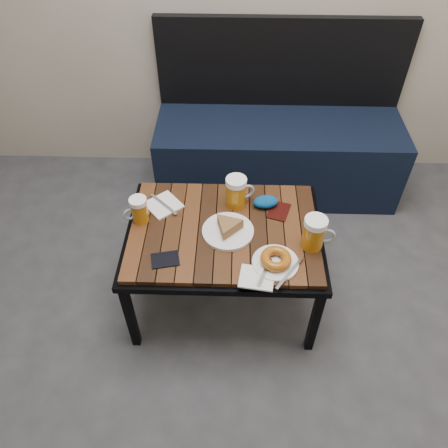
{
  "coord_description": "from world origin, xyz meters",
  "views": [
    {
      "loc": [
        0.04,
        -0.38,
        1.81
      ],
      "look_at": [
        0.01,
        0.9,
        0.5
      ],
      "focal_mm": 35.0,
      "sensor_mm": 36.0,
      "label": 1
    }
  ],
  "objects_px": {
    "bench": "(277,148)",
    "beer_mug_right": "(315,233)",
    "plate_bagel": "(276,261)",
    "passport_burgundy": "(279,211)",
    "beer_mug_left": "(139,210)",
    "cafe_table": "(224,236)",
    "passport_navy": "(165,260)",
    "beer_mug_centre": "(237,192)",
    "plate_pie": "(228,228)",
    "knit_pouch": "(266,202)"
  },
  "relations": [
    {
      "from": "plate_pie",
      "to": "passport_navy",
      "type": "height_order",
      "value": "plate_pie"
    },
    {
      "from": "passport_burgundy",
      "to": "cafe_table",
      "type": "bearing_deg",
      "value": -137.17
    },
    {
      "from": "bench",
      "to": "beer_mug_left",
      "type": "distance_m",
      "value": 1.08
    },
    {
      "from": "cafe_table",
      "to": "beer_mug_centre",
      "type": "relative_size",
      "value": 5.74
    },
    {
      "from": "beer_mug_right",
      "to": "plate_bagel",
      "type": "height_order",
      "value": "beer_mug_right"
    },
    {
      "from": "beer_mug_right",
      "to": "passport_burgundy",
      "type": "xyz_separation_m",
      "value": [
        -0.12,
        0.2,
        -0.07
      ]
    },
    {
      "from": "beer_mug_right",
      "to": "passport_burgundy",
      "type": "distance_m",
      "value": 0.24
    },
    {
      "from": "cafe_table",
      "to": "passport_navy",
      "type": "relative_size",
      "value": 7.65
    },
    {
      "from": "passport_navy",
      "to": "passport_burgundy",
      "type": "distance_m",
      "value": 0.55
    },
    {
      "from": "plate_pie",
      "to": "knit_pouch",
      "type": "xyz_separation_m",
      "value": [
        0.16,
        0.17,
        0.0
      ]
    },
    {
      "from": "passport_navy",
      "to": "plate_bagel",
      "type": "bearing_deg",
      "value": 76.89
    },
    {
      "from": "beer_mug_left",
      "to": "beer_mug_right",
      "type": "bearing_deg",
      "value": 147.31
    },
    {
      "from": "beer_mug_right",
      "to": "plate_bagel",
      "type": "distance_m",
      "value": 0.19
    },
    {
      "from": "bench",
      "to": "beer_mug_right",
      "type": "height_order",
      "value": "bench"
    },
    {
      "from": "plate_bagel",
      "to": "knit_pouch",
      "type": "distance_m",
      "value": 0.34
    },
    {
      "from": "beer_mug_left",
      "to": "knit_pouch",
      "type": "bearing_deg",
      "value": 168.17
    },
    {
      "from": "plate_pie",
      "to": "knit_pouch",
      "type": "bearing_deg",
      "value": 45.96
    },
    {
      "from": "beer_mug_left",
      "to": "beer_mug_centre",
      "type": "relative_size",
      "value": 0.82
    },
    {
      "from": "beer_mug_right",
      "to": "passport_navy",
      "type": "distance_m",
      "value": 0.6
    },
    {
      "from": "knit_pouch",
      "to": "plate_bagel",
      "type": "bearing_deg",
      "value": -85.43
    },
    {
      "from": "knit_pouch",
      "to": "beer_mug_right",
      "type": "bearing_deg",
      "value": -51.79
    },
    {
      "from": "cafe_table",
      "to": "plate_bagel",
      "type": "height_order",
      "value": "plate_bagel"
    },
    {
      "from": "plate_pie",
      "to": "knit_pouch",
      "type": "relative_size",
      "value": 1.95
    },
    {
      "from": "beer_mug_left",
      "to": "beer_mug_right",
      "type": "height_order",
      "value": "beer_mug_right"
    },
    {
      "from": "beer_mug_right",
      "to": "plate_bagel",
      "type": "relative_size",
      "value": 0.65
    },
    {
      "from": "beer_mug_left",
      "to": "passport_burgundy",
      "type": "bearing_deg",
      "value": 163.87
    },
    {
      "from": "bench",
      "to": "plate_bagel",
      "type": "height_order",
      "value": "bench"
    },
    {
      "from": "cafe_table",
      "to": "knit_pouch",
      "type": "relative_size",
      "value": 7.52
    },
    {
      "from": "beer_mug_left",
      "to": "plate_pie",
      "type": "relative_size",
      "value": 0.55
    },
    {
      "from": "plate_pie",
      "to": "plate_bagel",
      "type": "distance_m",
      "value": 0.25
    },
    {
      "from": "bench",
      "to": "passport_burgundy",
      "type": "relative_size",
      "value": 12.03
    },
    {
      "from": "beer_mug_centre",
      "to": "passport_burgundy",
      "type": "relative_size",
      "value": 1.26
    },
    {
      "from": "beer_mug_centre",
      "to": "beer_mug_left",
      "type": "bearing_deg",
      "value": 172.59
    },
    {
      "from": "passport_navy",
      "to": "beer_mug_left",
      "type": "bearing_deg",
      "value": -161.0
    },
    {
      "from": "beer_mug_centre",
      "to": "plate_pie",
      "type": "relative_size",
      "value": 0.67
    },
    {
      "from": "beer_mug_centre",
      "to": "passport_navy",
      "type": "xyz_separation_m",
      "value": [
        -0.28,
        -0.33,
        -0.07
      ]
    },
    {
      "from": "beer_mug_left",
      "to": "beer_mug_right",
      "type": "xyz_separation_m",
      "value": [
        0.73,
        -0.13,
        0.01
      ]
    },
    {
      "from": "bench",
      "to": "beer_mug_right",
      "type": "xyz_separation_m",
      "value": [
        0.07,
        -0.95,
        0.27
      ]
    },
    {
      "from": "beer_mug_left",
      "to": "plate_bagel",
      "type": "distance_m",
      "value": 0.62
    },
    {
      "from": "plate_bagel",
      "to": "passport_burgundy",
      "type": "height_order",
      "value": "plate_bagel"
    },
    {
      "from": "beer_mug_left",
      "to": "plate_bagel",
      "type": "xyz_separation_m",
      "value": [
        0.57,
        -0.23,
        -0.04
      ]
    },
    {
      "from": "beer_mug_left",
      "to": "plate_pie",
      "type": "height_order",
      "value": "beer_mug_left"
    },
    {
      "from": "cafe_table",
      "to": "knit_pouch",
      "type": "height_order",
      "value": "knit_pouch"
    },
    {
      "from": "beer_mug_right",
      "to": "passport_navy",
      "type": "relative_size",
      "value": 1.35
    },
    {
      "from": "bench",
      "to": "plate_bagel",
      "type": "bearing_deg",
      "value": -94.63
    },
    {
      "from": "cafe_table",
      "to": "passport_navy",
      "type": "xyz_separation_m",
      "value": [
        -0.23,
        -0.18,
        0.05
      ]
    },
    {
      "from": "beer_mug_centre",
      "to": "passport_burgundy",
      "type": "height_order",
      "value": "beer_mug_centre"
    },
    {
      "from": "passport_navy",
      "to": "knit_pouch",
      "type": "bearing_deg",
      "value": 116.5
    },
    {
      "from": "plate_bagel",
      "to": "knit_pouch",
      "type": "bearing_deg",
      "value": 94.57
    },
    {
      "from": "passport_navy",
      "to": "plate_pie",
      "type": "bearing_deg",
      "value": 110.6
    }
  ]
}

